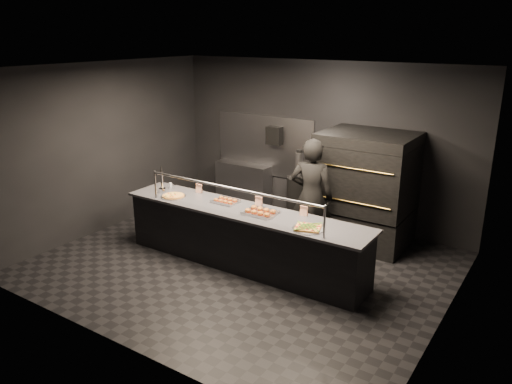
% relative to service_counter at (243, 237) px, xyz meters
% --- Properties ---
extents(room, '(6.04, 6.00, 3.00)m').
position_rel_service_counter_xyz_m(room, '(-0.02, 0.05, 1.03)').
color(room, black).
rests_on(room, ground).
extents(service_counter, '(4.10, 0.78, 1.37)m').
position_rel_service_counter_xyz_m(service_counter, '(0.00, 0.00, 0.00)').
color(service_counter, black).
rests_on(service_counter, ground).
extents(pizza_oven, '(1.50, 1.23, 1.91)m').
position_rel_service_counter_xyz_m(pizza_oven, '(1.20, 1.90, 0.50)').
color(pizza_oven, black).
rests_on(pizza_oven, ground).
extents(prep_shelf, '(1.20, 0.35, 0.90)m').
position_rel_service_counter_xyz_m(prep_shelf, '(-1.60, 2.32, -0.01)').
color(prep_shelf, '#99999E').
rests_on(prep_shelf, ground).
extents(towel_dispenser, '(0.30, 0.20, 0.35)m').
position_rel_service_counter_xyz_m(towel_dispenser, '(-0.90, 2.39, 1.09)').
color(towel_dispenser, black).
rests_on(towel_dispenser, room).
extents(fire_extinguisher, '(0.14, 0.14, 0.51)m').
position_rel_service_counter_xyz_m(fire_extinguisher, '(-0.35, 2.40, 0.60)').
color(fire_extinguisher, '#B2B2B7').
rests_on(fire_extinguisher, room).
extents(beer_tap, '(0.12, 0.18, 0.48)m').
position_rel_service_counter_xyz_m(beer_tap, '(-1.60, -0.05, 0.59)').
color(beer_tap, silver).
rests_on(beer_tap, service_counter).
extents(round_pizza, '(0.41, 0.41, 0.03)m').
position_rel_service_counter_xyz_m(round_pizza, '(-1.29, -0.12, 0.47)').
color(round_pizza, silver).
rests_on(round_pizza, service_counter).
extents(slider_tray_a, '(0.39, 0.29, 0.06)m').
position_rel_service_counter_xyz_m(slider_tray_a, '(-0.42, 0.13, 0.48)').
color(slider_tray_a, silver).
rests_on(slider_tray_a, service_counter).
extents(slider_tray_b, '(0.54, 0.43, 0.08)m').
position_rel_service_counter_xyz_m(slider_tray_b, '(0.32, -0.01, 0.49)').
color(slider_tray_b, silver).
rests_on(slider_tray_b, service_counter).
extents(square_pizza, '(0.43, 0.43, 0.05)m').
position_rel_service_counter_xyz_m(square_pizza, '(1.19, -0.15, 0.47)').
color(square_pizza, silver).
rests_on(square_pizza, service_counter).
extents(condiment_jar, '(0.14, 0.06, 0.09)m').
position_rel_service_counter_xyz_m(condiment_jar, '(-1.62, 0.20, 0.50)').
color(condiment_jar, silver).
rests_on(condiment_jar, service_counter).
extents(tent_cards, '(2.09, 0.04, 0.15)m').
position_rel_service_counter_xyz_m(tent_cards, '(-0.03, 0.28, 0.53)').
color(tent_cards, white).
rests_on(tent_cards, service_counter).
extents(trash_bin, '(0.51, 0.51, 0.85)m').
position_rel_service_counter_xyz_m(trash_bin, '(-0.21, 2.22, -0.04)').
color(trash_bin, black).
rests_on(trash_bin, ground).
extents(worker, '(0.78, 0.60, 1.91)m').
position_rel_service_counter_xyz_m(worker, '(0.63, 1.03, 0.49)').
color(worker, black).
rests_on(worker, ground).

